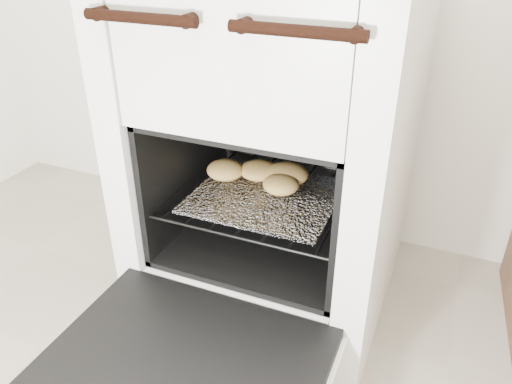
# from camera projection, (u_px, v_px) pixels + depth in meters

# --- Properties ---
(stove) EXTENTS (0.63, 0.70, 0.96)m
(stove) POSITION_uv_depth(u_px,v_px,m) (279.00, 148.00, 1.29)
(stove) COLOR silver
(stove) RESTS_ON ground
(oven_door) EXTENTS (0.56, 0.44, 0.04)m
(oven_door) POSITION_uv_depth(u_px,v_px,m) (182.00, 369.00, 0.99)
(oven_door) COLOR black
(oven_door) RESTS_ON stove
(oven_rack) EXTENTS (0.46, 0.44, 0.01)m
(oven_rack) POSITION_uv_depth(u_px,v_px,m) (269.00, 194.00, 1.28)
(oven_rack) COLOR black
(oven_rack) RESTS_ON stove
(foil_sheet) EXTENTS (0.36, 0.31, 0.01)m
(foil_sheet) POSITION_uv_depth(u_px,v_px,m) (266.00, 196.00, 1.26)
(foil_sheet) COLOR white
(foil_sheet) RESTS_ON oven_rack
(baked_rolls) EXTENTS (0.30, 0.19, 0.05)m
(baked_rolls) POSITION_uv_depth(u_px,v_px,m) (264.00, 174.00, 1.31)
(baked_rolls) COLOR #E1AC5A
(baked_rolls) RESTS_ON foil_sheet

